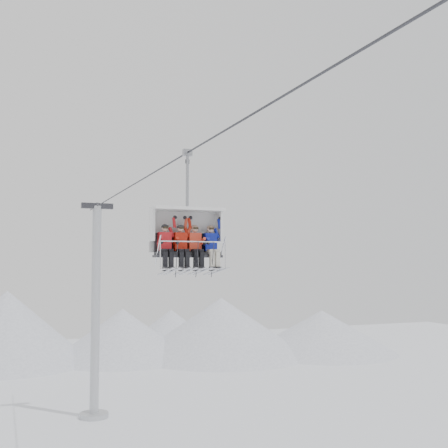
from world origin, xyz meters
name	(u,v)px	position (x,y,z in m)	size (l,w,h in m)	color
ridgeline	(45,335)	(-1.58, 42.05, 2.84)	(72.00, 21.00, 7.00)	white
lift_tower_right	(95,324)	(0.00, 22.00, 5.78)	(2.00, 1.80, 13.48)	#AEB1B6
haul_cable	(224,131)	(0.00, 0.00, 13.30)	(0.06, 0.06, 50.00)	#303035
chairlift_carrier	(186,232)	(0.00, 3.41, 10.67)	(2.37, 1.17, 3.98)	black
skier_far_left	(165,245)	(-0.78, 3.11, 10.21)	(0.41, 1.69, 1.62)	red
skier_center_left	(181,245)	(-0.25, 3.11, 10.21)	(0.41, 1.69, 1.62)	#AB1A0B
skier_center_right	(196,246)	(0.23, 3.11, 10.21)	(0.41, 1.69, 1.62)	red
skier_far_right	(211,246)	(0.79, 3.11, 10.21)	(0.41, 1.69, 1.62)	navy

